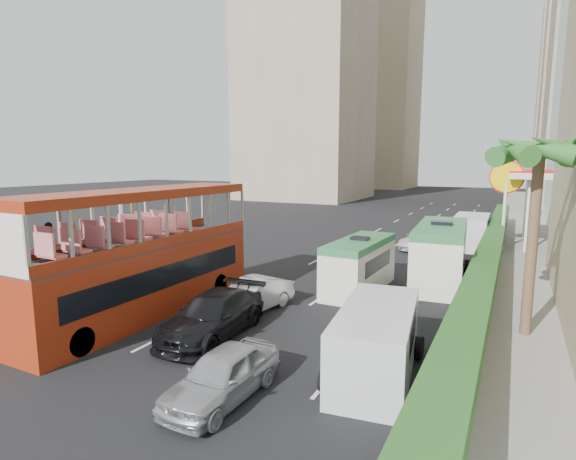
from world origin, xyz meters
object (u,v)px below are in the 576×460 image
Objects in this scene: panel_van_near at (377,341)px; shell_station at (560,210)px; double_decker_bus at (143,252)px; car_silver_lane_a at (252,311)px; car_black at (213,335)px; minibus_far at (440,254)px; car_silver_lane_b at (223,398)px; van_asset at (419,249)px; panel_van_far at (471,231)px; minibus_near at (359,265)px; palm_tree at (532,244)px.

shell_station is (6.12, 23.95, 1.75)m from panel_van_near.
car_silver_lane_a is at bearing 29.29° from double_decker_bus.
minibus_far is (6.10, 10.90, 1.50)m from car_black.
double_decker_bus is 2.83× the size of car_silver_lane_b.
shell_station is (8.62, 4.17, 2.75)m from van_asset.
panel_van_near is (6.10, -3.07, 1.00)m from car_silver_lane_a.
panel_van_near is 24.78m from shell_station.
van_asset is 0.55× the size of shell_station.
car_silver_lane_b is 0.88× the size of van_asset.
car_silver_lane_a is 17.09m from van_asset.
shell_station is at bearing 16.48° from panel_van_far.
panel_van_near reaches higher than van_asset.
panel_van_near is at bearing -92.27° from panel_van_far.
minibus_near is 0.87× the size of palm_tree.
minibus_near reaches higher than car_silver_lane_b.
palm_tree is (3.92, 4.95, 2.38)m from panel_van_near.
van_asset is at bearing 90.00° from car_silver_lane_b.
palm_tree is (7.10, 8.11, 3.38)m from car_silver_lane_b.
shell_station is (5.50, 1.70, 1.63)m from panel_van_far.
shell_station is (2.20, 19.00, -0.63)m from palm_tree.
car_black is (-2.80, 3.39, 0.00)m from car_silver_lane_b.
car_silver_lane_b is 0.57× the size of minibus_far.
van_asset is at bearing 87.74° from car_silver_lane_a.
minibus_far is (2.62, -8.66, 1.50)m from van_asset.
panel_van_near is at bearing -66.75° from minibus_near.
panel_van_far is 0.88× the size of palm_tree.
shell_station is (12.22, 20.88, 2.75)m from car_silver_lane_a.
panel_van_far is 17.76m from palm_tree.
double_decker_bus is at bearing -140.82° from car_silver_lane_a.
minibus_far is at bearing 81.87° from panel_van_near.
car_black reaches higher than car_silver_lane_b.
shell_station reaches higher than minibus_far.
car_silver_lane_a is 6.89m from car_silver_lane_b.
car_black is at bearing -117.02° from shell_station.
panel_van_far reaches higher than van_asset.
shell_station is (9.30, 27.11, 2.75)m from car_silver_lane_b.
car_silver_lane_a is 0.60× the size of minibus_far.
car_silver_lane_a is 10.74m from palm_tree.
panel_van_far reaches higher than car_silver_lane_a.
minibus_near is at bearing 46.37° from double_decker_bus.
car_silver_lane_a is 5.92m from minibus_near.
van_asset is at bearing -154.19° from shell_station.
car_silver_lane_b reaches higher than van_asset.
shell_station reaches higher than minibus_near.
car_silver_lane_b is 0.76× the size of car_black.
car_silver_lane_b is 14.74m from minibus_far.
palm_tree is (7.04, -3.09, 2.15)m from minibus_near.
car_silver_lane_b is (6.70, -4.11, -2.53)m from double_decker_bus.
minibus_near is 1.11× the size of panel_van_near.
double_decker_bus is 5.02m from car_silver_lane_a.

